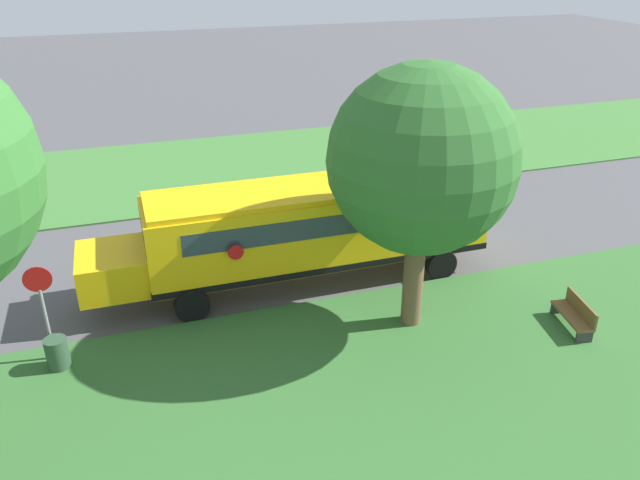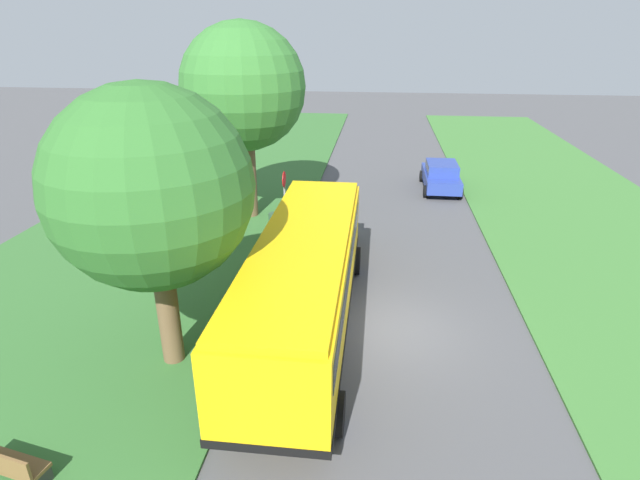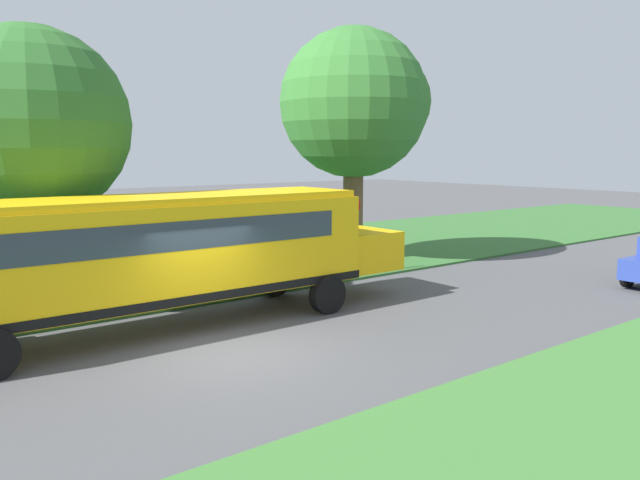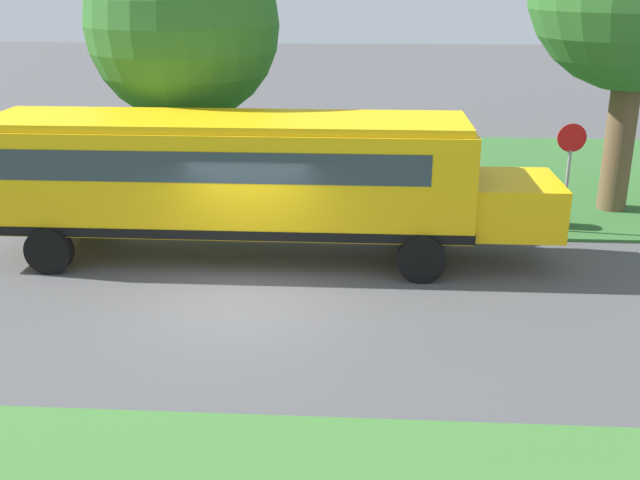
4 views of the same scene
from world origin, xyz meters
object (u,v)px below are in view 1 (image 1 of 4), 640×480
(oak_tree_beside_bus, at_px, (425,158))
(park_bench, at_px, (575,315))
(school_bus, at_px, (310,224))
(trash_bin, at_px, (58,354))
(stop_sign, at_px, (43,303))

(oak_tree_beside_bus, height_order, park_bench, oak_tree_beside_bus)
(school_bus, bearing_deg, park_bench, -129.60)
(oak_tree_beside_bus, distance_m, trash_bin, 10.45)
(stop_sign, xyz_separation_m, trash_bin, (-0.42, -0.14, -1.29))
(oak_tree_beside_bus, xyz_separation_m, stop_sign, (1.26, 9.58, -3.13))
(park_bench, bearing_deg, trash_bin, 79.20)
(oak_tree_beside_bus, distance_m, park_bench, 6.24)
(oak_tree_beside_bus, bearing_deg, school_bus, 31.39)
(stop_sign, bearing_deg, trash_bin, -161.45)
(school_bus, height_order, stop_sign, school_bus)
(park_bench, xyz_separation_m, trash_bin, (2.58, 13.51, -0.02))
(school_bus, xyz_separation_m, stop_sign, (-2.03, 7.57, -0.19))
(school_bus, height_order, trash_bin, school_bus)
(oak_tree_beside_bus, bearing_deg, stop_sign, 82.53)
(school_bus, relative_size, oak_tree_beside_bus, 1.70)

